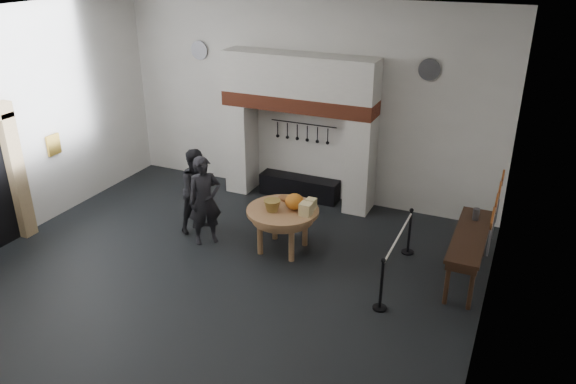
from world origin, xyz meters
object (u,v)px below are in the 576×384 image
at_px(visitor_near, 205,201).
at_px(visitor_far, 198,191).
at_px(work_table, 283,211).
at_px(barrier_post_far, 409,232).
at_px(side_table, 471,235).
at_px(barrier_post_near, 381,286).
at_px(iron_range, 299,187).

height_order(visitor_near, visitor_far, visitor_near).
xyz_separation_m(work_table, barrier_post_far, (2.28, 0.86, -0.39)).
bearing_deg(visitor_far, side_table, -63.15).
height_order(side_table, barrier_post_near, same).
bearing_deg(side_table, visitor_near, -171.72).
height_order(iron_range, visitor_far, visitor_far).
bearing_deg(side_table, iron_range, 153.52).
height_order(iron_range, visitor_near, visitor_near).
bearing_deg(barrier_post_far, iron_range, 152.08).
bearing_deg(barrier_post_near, visitor_near, 168.05).
distance_m(work_table, side_table, 3.44).
bearing_deg(visitor_far, barrier_post_near, -82.57).
distance_m(visitor_far, barrier_post_far, 4.30).
distance_m(visitor_near, visitor_far, 0.57).
relative_size(iron_range, work_table, 1.36).
height_order(iron_range, barrier_post_far, barrier_post_far).
height_order(work_table, barrier_post_far, barrier_post_far).
bearing_deg(visitor_near, barrier_post_far, -28.35).
xyz_separation_m(iron_range, visitor_near, (-0.85, -2.76, 0.65)).
height_order(visitor_far, side_table, visitor_far).
bearing_deg(work_table, visitor_far, 178.01).
distance_m(iron_range, side_table, 4.62).
relative_size(side_table, barrier_post_far, 2.44).
relative_size(iron_range, visitor_far, 1.07).
xyz_separation_m(barrier_post_near, barrier_post_far, (0.00, 2.00, 0.00)).
bearing_deg(visitor_near, side_table, -37.50).
bearing_deg(iron_range, work_table, -74.32).
height_order(visitor_near, side_table, visitor_near).
relative_size(visitor_far, barrier_post_far, 1.97).
relative_size(work_table, barrier_post_near, 1.55).
distance_m(work_table, barrier_post_far, 2.47).
distance_m(visitor_far, side_table, 5.36).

